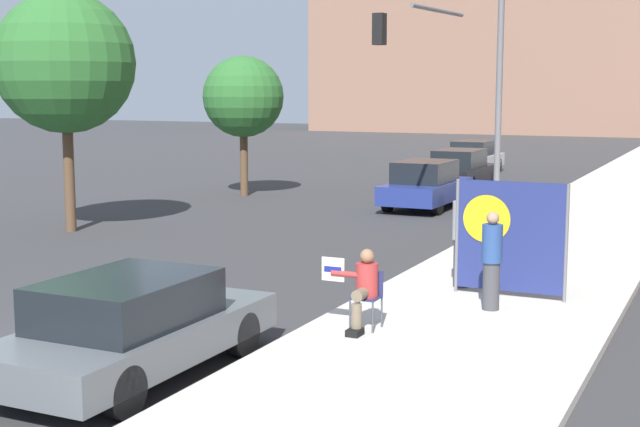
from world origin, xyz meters
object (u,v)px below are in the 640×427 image
jogger_on_sidewalk (492,260)px  parked_car_curbside (132,326)px  pedestrian_behind (461,237)px  street_tree_near_curb (65,63)px  protest_banner (509,236)px  traffic_light_pole (453,73)px  car_on_road_distant (474,157)px  car_on_road_nearest (426,185)px  seated_protester (363,287)px  street_tree_midblock (243,97)px  car_on_road_midblock (460,169)px

jogger_on_sidewalk → parked_car_curbside: 6.12m
pedestrian_behind → street_tree_near_curb: bearing=-4.6°
protest_banner → street_tree_near_curb: size_ratio=0.32×
traffic_light_pole → car_on_road_distant: bearing=103.6°
car_on_road_nearest → street_tree_near_curb: 11.64m
seated_protester → car_on_road_distant: size_ratio=0.29×
car_on_road_distant → pedestrian_behind: bearing=-74.9°
pedestrian_behind → car_on_road_distant: 24.19m
jogger_on_sidewalk → parked_car_curbside: jogger_on_sidewalk is taller
street_tree_near_curb → street_tree_midblock: 9.03m
car_on_road_nearest → street_tree_midblock: size_ratio=0.87×
car_on_road_nearest → car_on_road_distant: (-1.87, 12.20, -0.02)m
pedestrian_behind → car_on_road_distant: pedestrian_behind is taller
seated_protester → parked_car_curbside: (-2.03, -2.99, -0.12)m
seated_protester → street_tree_midblock: (-10.93, 15.16, 2.69)m
car_on_road_nearest → street_tree_near_curb: street_tree_near_curb is taller
traffic_light_pole → car_on_road_nearest: bearing=116.1°
protest_banner → street_tree_midblock: (-12.39, 12.06, 2.28)m
parked_car_curbside → car_on_road_nearest: car_on_road_nearest is taller
protest_banner → car_on_road_distant: protest_banner is taller
parked_car_curbside → pedestrian_behind: bearing=68.9°
car_on_road_midblock → jogger_on_sidewalk: bearing=-71.9°
jogger_on_sidewalk → street_tree_midblock: bearing=-34.7°
parked_car_curbside → car_on_road_midblock: size_ratio=0.98×
parked_car_curbside → street_tree_midblock: bearing=116.1°
seated_protester → jogger_on_sidewalk: size_ratio=0.75×
parked_car_curbside → street_tree_midblock: (-8.90, 18.16, 2.80)m
parked_car_curbside → traffic_light_pole: bearing=89.1°
jogger_on_sidewalk → car_on_road_distant: 25.85m
jogger_on_sidewalk → street_tree_near_curb: bearing=-6.4°
pedestrian_behind → car_on_road_nearest: bearing=-59.8°
pedestrian_behind → car_on_road_distant: (-6.32, 23.35, -0.34)m
parked_car_curbside → street_tree_near_curb: size_ratio=0.69×
car_on_road_distant → street_tree_midblock: bearing=-113.5°
traffic_light_pole → car_on_road_nearest: traffic_light_pole is taller
protest_banner → street_tree_near_curb: bearing=166.1°
seated_protester → street_tree_midblock: 18.88m
pedestrian_behind → street_tree_near_curb: 12.29m
jogger_on_sidewalk → street_tree_midblock: (-12.36, 13.12, 2.52)m
seated_protester → parked_car_curbside: bearing=-116.8°
car_on_road_nearest → car_on_road_midblock: 5.88m
pedestrian_behind → seated_protester: bearing=90.6°
protest_banner → car_on_road_nearest: bearing=115.1°
pedestrian_behind → parked_car_curbside: pedestrian_behind is taller
pedestrian_behind → jogger_on_sidewalk: bearing=131.4°
car_on_road_midblock → car_on_road_distant: 6.47m
protest_banner → traffic_light_pole: (-3.28, 7.19, 2.96)m
protest_banner → car_on_road_midblock: (-6.05, 17.41, -0.47)m
jogger_on_sidewalk → protest_banner: bearing=-79.5°
protest_banner → jogger_on_sidewalk: bearing=-91.5°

